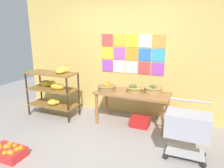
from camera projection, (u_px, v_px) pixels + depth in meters
ground at (87, 149)px, 3.34m from camera, size 9.34×9.34×0.00m
back_wall_with_art at (123, 56)px, 4.53m from camera, size 5.08×0.07×2.61m
banana_shelf_unit at (54, 88)px, 4.52m from camera, size 1.09×0.54×1.11m
display_table at (132, 97)px, 4.07m from camera, size 1.45×0.60×0.67m
fruit_basket_left at (134, 89)px, 4.06m from camera, size 0.32×0.32×0.16m
fruit_basket_back_left at (107, 87)px, 4.15m from camera, size 0.36×0.36×0.17m
fruit_basket_back_right at (153, 89)px, 4.01m from camera, size 0.37×0.37×0.17m
produce_crate_under_table at (140, 122)px, 4.11m from camera, size 0.36×0.29×0.19m
orange_crate_foreground at (8, 152)px, 3.11m from camera, size 0.52×0.32×0.20m
shopping_cart at (187, 127)px, 2.98m from camera, size 0.62×0.42×0.85m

